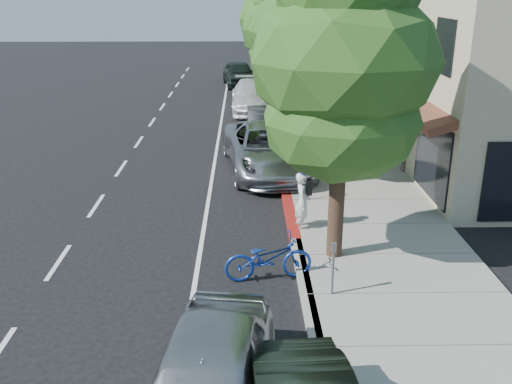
{
  "coord_description": "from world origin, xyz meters",
  "views": [
    {
      "loc": [
        -1.39,
        -15.26,
        6.69
      ],
      "look_at": [
        -1.08,
        -0.54,
        1.35
      ],
      "focal_mm": 40.0,
      "sensor_mm": 36.0,
      "label": 1
    }
  ],
  "objects_px": {
    "street_tree_1": "(314,35)",
    "street_tree_3": "(287,31)",
    "bicycle": "(268,258)",
    "dark_suv_far": "(239,74)",
    "street_tree_0": "(344,65)",
    "street_tree_5": "(275,20)",
    "cyclist": "(303,202)",
    "street_tree_2": "(297,33)",
    "silver_suv": "(268,149)",
    "dark_sedan": "(263,123)",
    "pedestrian": "(350,109)",
    "white_pickup": "(253,96)",
    "street_tree_4": "(280,22)"
  },
  "relations": [
    {
      "from": "street_tree_4",
      "to": "white_pickup",
      "type": "height_order",
      "value": "street_tree_4"
    },
    {
      "from": "street_tree_3",
      "to": "street_tree_5",
      "type": "xyz_separation_m",
      "value": [
        0.0,
        12.0,
        -0.11
      ]
    },
    {
      "from": "bicycle",
      "to": "dark_sedan",
      "type": "xyz_separation_m",
      "value": [
        0.34,
        13.73,
        0.13
      ]
    },
    {
      "from": "cyclist",
      "to": "dark_suv_far",
      "type": "bearing_deg",
      "value": 13.0
    },
    {
      "from": "dark_sedan",
      "to": "pedestrian",
      "type": "height_order",
      "value": "pedestrian"
    },
    {
      "from": "silver_suv",
      "to": "street_tree_1",
      "type": "bearing_deg",
      "value": -54.1
    },
    {
      "from": "street_tree_0",
      "to": "silver_suv",
      "type": "relative_size",
      "value": 1.24
    },
    {
      "from": "street_tree_2",
      "to": "bicycle",
      "type": "height_order",
      "value": "street_tree_2"
    },
    {
      "from": "bicycle",
      "to": "street_tree_0",
      "type": "bearing_deg",
      "value": -69.13
    },
    {
      "from": "street_tree_1",
      "to": "pedestrian",
      "type": "relative_size",
      "value": 4.57
    },
    {
      "from": "dark_suv_far",
      "to": "street_tree_3",
      "type": "bearing_deg",
      "value": -81.32
    },
    {
      "from": "street_tree_5",
      "to": "dark_suv_far",
      "type": "relative_size",
      "value": 1.47
    },
    {
      "from": "street_tree_1",
      "to": "cyclist",
      "type": "relative_size",
      "value": 4.52
    },
    {
      "from": "street_tree_5",
      "to": "street_tree_2",
      "type": "bearing_deg",
      "value": -90.0
    },
    {
      "from": "bicycle",
      "to": "silver_suv",
      "type": "relative_size",
      "value": 0.33
    },
    {
      "from": "cyclist",
      "to": "dark_suv_far",
      "type": "height_order",
      "value": "cyclist"
    },
    {
      "from": "street_tree_0",
      "to": "cyclist",
      "type": "distance_m",
      "value": 4.52
    },
    {
      "from": "dark_sedan",
      "to": "white_pickup",
      "type": "relative_size",
      "value": 0.72
    },
    {
      "from": "street_tree_3",
      "to": "cyclist",
      "type": "bearing_deg",
      "value": -92.3
    },
    {
      "from": "street_tree_1",
      "to": "bicycle",
      "type": "xyz_separation_m",
      "value": [
        -1.74,
        -7.0,
        -4.6
      ]
    },
    {
      "from": "dark_suv_far",
      "to": "pedestrian",
      "type": "distance_m",
      "value": 14.37
    },
    {
      "from": "white_pickup",
      "to": "pedestrian",
      "type": "distance_m",
      "value": 6.59
    },
    {
      "from": "street_tree_4",
      "to": "dark_sedan",
      "type": "xyz_separation_m",
      "value": [
        -1.4,
        -11.27,
        -3.87
      ]
    },
    {
      "from": "bicycle",
      "to": "dark_suv_far",
      "type": "bearing_deg",
      "value": -7.2
    },
    {
      "from": "street_tree_0",
      "to": "street_tree_5",
      "type": "distance_m",
      "value": 30.01
    },
    {
      "from": "street_tree_0",
      "to": "bicycle",
      "type": "height_order",
      "value": "street_tree_0"
    },
    {
      "from": "street_tree_5",
      "to": "bicycle",
      "type": "distance_m",
      "value": 31.28
    },
    {
      "from": "cyclist",
      "to": "street_tree_4",
      "type": "bearing_deg",
      "value": 6.87
    },
    {
      "from": "street_tree_1",
      "to": "dark_suv_far",
      "type": "xyz_separation_m",
      "value": [
        -2.65,
        21.42,
        -4.31
      ]
    },
    {
      "from": "dark_suv_far",
      "to": "white_pickup",
      "type": "bearing_deg",
      "value": -91.45
    },
    {
      "from": "street_tree_3",
      "to": "street_tree_0",
      "type": "bearing_deg",
      "value": -90.0
    },
    {
      "from": "street_tree_2",
      "to": "street_tree_0",
      "type": "bearing_deg",
      "value": -90.0
    },
    {
      "from": "cyclist",
      "to": "bicycle",
      "type": "height_order",
      "value": "cyclist"
    },
    {
      "from": "silver_suv",
      "to": "dark_sedan",
      "type": "height_order",
      "value": "silver_suv"
    },
    {
      "from": "white_pickup",
      "to": "dark_suv_far",
      "type": "relative_size",
      "value": 1.15
    },
    {
      "from": "street_tree_1",
      "to": "street_tree_3",
      "type": "height_order",
      "value": "street_tree_1"
    },
    {
      "from": "street_tree_0",
      "to": "silver_suv",
      "type": "distance_m",
      "value": 8.65
    },
    {
      "from": "street_tree_1",
      "to": "street_tree_4",
      "type": "relative_size",
      "value": 1.1
    },
    {
      "from": "street_tree_2",
      "to": "silver_suv",
      "type": "distance_m",
      "value": 6.11
    },
    {
      "from": "street_tree_2",
      "to": "cyclist",
      "type": "relative_size",
      "value": 4.27
    },
    {
      "from": "street_tree_1",
      "to": "street_tree_3",
      "type": "distance_m",
      "value": 12.02
    },
    {
      "from": "pedestrian",
      "to": "silver_suv",
      "type": "bearing_deg",
      "value": 43.57
    },
    {
      "from": "street_tree_3",
      "to": "silver_suv",
      "type": "bearing_deg",
      "value": -97.59
    },
    {
      "from": "street_tree_0",
      "to": "pedestrian",
      "type": "bearing_deg",
      "value": 78.53
    },
    {
      "from": "dark_suv_far",
      "to": "street_tree_4",
      "type": "bearing_deg",
      "value": -59.27
    },
    {
      "from": "street_tree_0",
      "to": "dark_sedan",
      "type": "distance_m",
      "value": 13.51
    },
    {
      "from": "street_tree_4",
      "to": "street_tree_5",
      "type": "height_order",
      "value": "street_tree_5"
    },
    {
      "from": "street_tree_2",
      "to": "street_tree_3",
      "type": "distance_m",
      "value": 6.01
    },
    {
      "from": "street_tree_1",
      "to": "street_tree_5",
      "type": "height_order",
      "value": "street_tree_1"
    },
    {
      "from": "street_tree_5",
      "to": "silver_suv",
      "type": "height_order",
      "value": "street_tree_5"
    }
  ]
}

